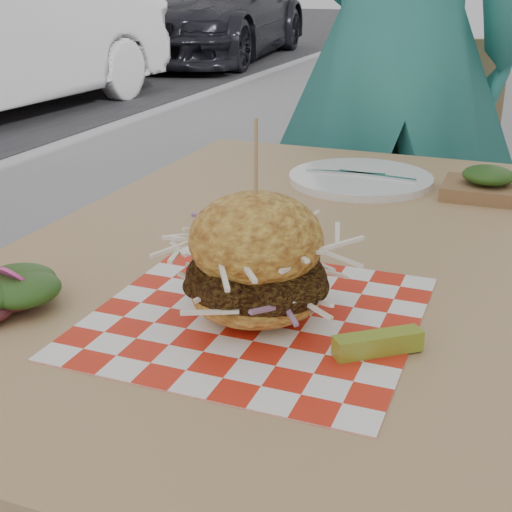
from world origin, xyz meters
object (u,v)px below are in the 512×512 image
object	(u,v)px
patio_chair	(402,186)
sandwich	(256,264)
car_dark	(214,9)
diner	(396,51)
patio_table	(302,293)

from	to	relation	value
patio_chair	sandwich	size ratio (longest dim) A/B	4.18
car_dark	patio_chair	xyz separation A→B (m)	(3.92, -7.32, -0.09)
car_dark	sandwich	xyz separation A→B (m)	(3.97, -8.61, 0.17)
diner	patio_table	xyz separation A→B (m)	(0.05, -0.91, -0.27)
car_dark	patio_table	size ratio (longest dim) A/B	3.71
diner	car_dark	bearing A→B (deg)	-80.00
diner	car_dark	xyz separation A→B (m)	(-3.90, 7.46, -0.29)
sandwich	patio_table	bearing A→B (deg)	94.82
sandwich	diner	bearing A→B (deg)	93.70
car_dark	sandwich	size ratio (longest dim) A/B	19.60
car_dark	sandwich	distance (m)	9.48
diner	sandwich	size ratio (longest dim) A/B	8.25
car_dark	sandwich	world-z (taller)	car_dark
sandwich	patio_chair	bearing A→B (deg)	92.38
patio_table	patio_chair	xyz separation A→B (m)	(-0.03, 1.04, -0.12)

